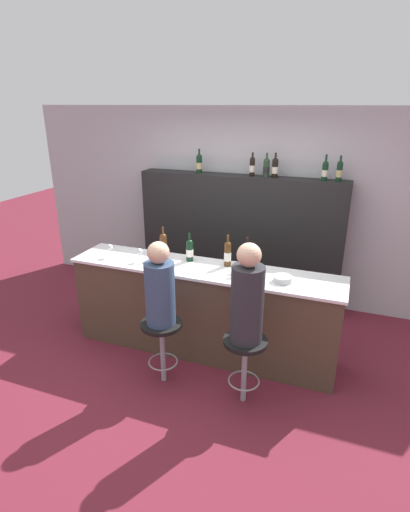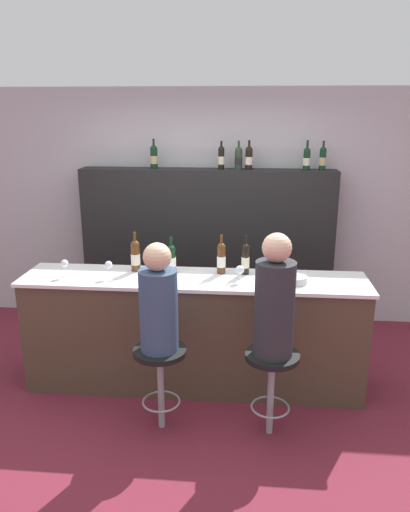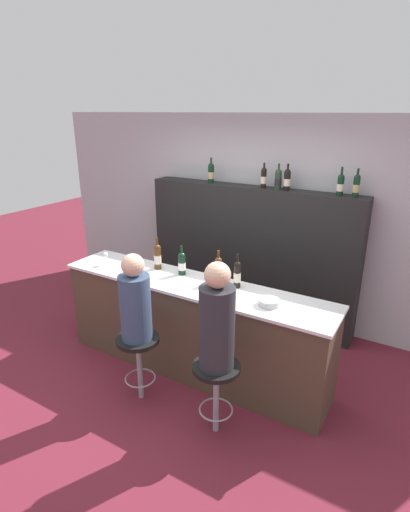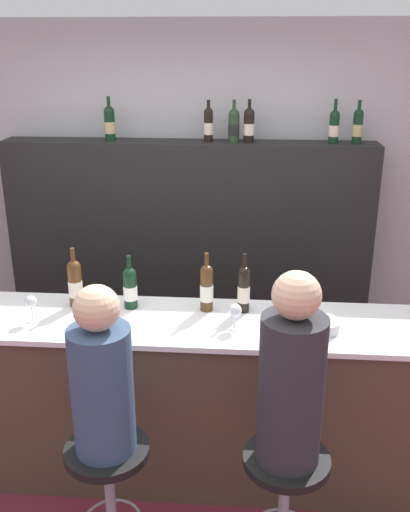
# 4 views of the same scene
# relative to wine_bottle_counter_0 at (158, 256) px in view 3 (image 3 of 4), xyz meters

# --- Properties ---
(ground_plane) EXTENTS (16.00, 16.00, 0.00)m
(ground_plane) POSITION_rel_wine_bottle_counter_0_xyz_m (0.52, -0.41, -1.15)
(ground_plane) COLOR maroon
(wall_back) EXTENTS (6.40, 0.05, 2.60)m
(wall_back) POSITION_rel_wine_bottle_counter_0_xyz_m (0.52, 1.45, 0.15)
(wall_back) COLOR #B2B2B7
(wall_back) RESTS_ON ground_plane
(bar_counter) EXTENTS (2.92, 0.59, 1.01)m
(bar_counter) POSITION_rel_wine_bottle_counter_0_xyz_m (0.52, -0.14, -0.64)
(bar_counter) COLOR #473828
(bar_counter) RESTS_ON ground_plane
(back_bar_cabinet) EXTENTS (2.74, 0.28, 1.76)m
(back_bar_cabinet) POSITION_rel_wine_bottle_counter_0_xyz_m (0.52, 1.23, -0.27)
(back_bar_cabinet) COLOR black
(back_bar_cabinet) RESTS_ON ground_plane
(wine_bottle_counter_0) EXTENTS (0.08, 0.08, 0.35)m
(wine_bottle_counter_0) POSITION_rel_wine_bottle_counter_0_xyz_m (0.00, 0.00, 0.00)
(wine_bottle_counter_0) COLOR #4C2D14
(wine_bottle_counter_0) RESTS_ON bar_counter
(wine_bottle_counter_1) EXTENTS (0.08, 0.08, 0.31)m
(wine_bottle_counter_1) POSITION_rel_wine_bottle_counter_0_xyz_m (0.32, 0.00, -0.02)
(wine_bottle_counter_1) COLOR black
(wine_bottle_counter_1) RESTS_ON bar_counter
(wine_bottle_counter_2) EXTENTS (0.07, 0.07, 0.34)m
(wine_bottle_counter_2) POSITION_rel_wine_bottle_counter_0_xyz_m (0.75, 0.00, -0.00)
(wine_bottle_counter_2) COLOR #4C2D14
(wine_bottle_counter_2) RESTS_ON bar_counter
(wine_bottle_counter_3) EXTENTS (0.07, 0.07, 0.34)m
(wine_bottle_counter_3) POSITION_rel_wine_bottle_counter_0_xyz_m (0.95, 0.00, -0.00)
(wine_bottle_counter_3) COLOR black
(wine_bottle_counter_3) RESTS_ON bar_counter
(wine_bottle_backbar_0) EXTENTS (0.08, 0.08, 0.31)m
(wine_bottle_backbar_0) POSITION_rel_wine_bottle_counter_0_xyz_m (-0.05, 1.23, 0.73)
(wine_bottle_backbar_0) COLOR black
(wine_bottle_backbar_0) RESTS_ON back_bar_cabinet
(wine_bottle_backbar_1) EXTENTS (0.07, 0.07, 0.29)m
(wine_bottle_backbar_1) POSITION_rel_wine_bottle_counter_0_xyz_m (0.67, 1.23, 0.73)
(wine_bottle_backbar_1) COLOR black
(wine_bottle_backbar_1) RESTS_ON back_bar_cabinet
(wine_bottle_backbar_2) EXTENTS (0.08, 0.08, 0.30)m
(wine_bottle_backbar_2) POSITION_rel_wine_bottle_counter_0_xyz_m (0.85, 1.23, 0.73)
(wine_bottle_backbar_2) COLOR #233823
(wine_bottle_backbar_2) RESTS_ON back_bar_cabinet
(wine_bottle_backbar_3) EXTENTS (0.08, 0.08, 0.30)m
(wine_bottle_backbar_3) POSITION_rel_wine_bottle_counter_0_xyz_m (0.96, 1.23, 0.73)
(wine_bottle_backbar_3) COLOR black
(wine_bottle_backbar_3) RESTS_ON back_bar_cabinet
(wine_bottle_backbar_4) EXTENTS (0.07, 0.07, 0.31)m
(wine_bottle_backbar_4) POSITION_rel_wine_bottle_counter_0_xyz_m (1.56, 1.23, 0.73)
(wine_bottle_backbar_4) COLOR black
(wine_bottle_backbar_4) RESTS_ON back_bar_cabinet
(wine_bottle_backbar_5) EXTENTS (0.07, 0.07, 0.30)m
(wine_bottle_backbar_5) POSITION_rel_wine_bottle_counter_0_xyz_m (1.72, 1.23, 0.73)
(wine_bottle_backbar_5) COLOR black
(wine_bottle_backbar_5) RESTS_ON back_bar_cabinet
(wine_glass_0) EXTENTS (0.06, 0.06, 0.15)m
(wine_glass_0) POSITION_rel_wine_bottle_counter_0_xyz_m (-0.56, -0.21, -0.03)
(wine_glass_0) COLOR silver
(wine_glass_0) RESTS_ON bar_counter
(wine_glass_1) EXTENTS (0.07, 0.07, 0.15)m
(wine_glass_1) POSITION_rel_wine_bottle_counter_0_xyz_m (-0.18, -0.21, -0.03)
(wine_glass_1) COLOR silver
(wine_glass_1) RESTS_ON bar_counter
(wine_glass_2) EXTENTS (0.07, 0.07, 0.14)m
(wine_glass_2) POSITION_rel_wine_bottle_counter_0_xyz_m (0.91, -0.21, -0.04)
(wine_glass_2) COLOR silver
(wine_glass_2) RESTS_ON bar_counter
(metal_bowl) EXTENTS (0.19, 0.19, 0.06)m
(metal_bowl) POSITION_rel_wine_bottle_counter_0_xyz_m (1.37, -0.20, -0.11)
(metal_bowl) COLOR #B7B7BC
(metal_bowl) RESTS_ON bar_counter
(bar_stool_left) EXTENTS (0.40, 0.40, 0.66)m
(bar_stool_left) POSITION_rel_wine_bottle_counter_0_xyz_m (0.34, -0.78, -0.62)
(bar_stool_left) COLOR gray
(bar_stool_left) RESTS_ON ground_plane
(guest_seated_left) EXTENTS (0.28, 0.28, 0.81)m
(guest_seated_left) POSITION_rel_wine_bottle_counter_0_xyz_m (0.34, -0.78, -0.12)
(guest_seated_left) COLOR #334766
(guest_seated_left) RESTS_ON bar_stool_left
(bar_stool_right) EXTENTS (0.40, 0.40, 0.66)m
(bar_stool_right) POSITION_rel_wine_bottle_counter_0_xyz_m (1.17, -0.78, -0.62)
(bar_stool_right) COLOR gray
(bar_stool_right) RESTS_ON ground_plane
(guest_seated_right) EXTENTS (0.29, 0.29, 0.90)m
(guest_seated_right) POSITION_rel_wine_bottle_counter_0_xyz_m (1.17, -0.78, -0.08)
(guest_seated_right) COLOR #28282D
(guest_seated_right) RESTS_ON bar_stool_right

